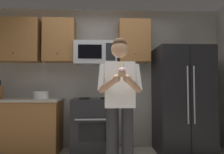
{
  "coord_description": "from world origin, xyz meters",
  "views": [
    {
      "loc": [
        -0.02,
        -2.27,
        1.12
      ],
      "look_at": [
        0.1,
        0.43,
        1.25
      ],
      "focal_mm": 33.74,
      "sensor_mm": 36.0,
      "label": 1
    }
  ],
  "objects_px": {
    "oven_range": "(95,126)",
    "cupcake": "(122,72)",
    "microwave": "(96,53)",
    "bowl_large_white": "(41,95)",
    "person": "(120,97)",
    "refrigerator": "(182,100)"
  },
  "relations": [
    {
      "from": "refrigerator",
      "to": "cupcake",
      "type": "bearing_deg",
      "value": -133.31
    },
    {
      "from": "bowl_large_white",
      "to": "cupcake",
      "type": "xyz_separation_m",
      "value": [
        1.28,
        -1.29,
        0.31
      ]
    },
    {
      "from": "oven_range",
      "to": "person",
      "type": "height_order",
      "value": "person"
    },
    {
      "from": "oven_range",
      "to": "cupcake",
      "type": "xyz_separation_m",
      "value": [
        0.35,
        -1.26,
        0.83
      ]
    },
    {
      "from": "oven_range",
      "to": "microwave",
      "type": "height_order",
      "value": "microwave"
    },
    {
      "from": "bowl_large_white",
      "to": "person",
      "type": "distance_m",
      "value": 1.6
    },
    {
      "from": "oven_range",
      "to": "cupcake",
      "type": "relative_size",
      "value": 5.36
    },
    {
      "from": "microwave",
      "to": "refrigerator",
      "type": "xyz_separation_m",
      "value": [
        1.5,
        -0.16,
        -0.82
      ]
    },
    {
      "from": "refrigerator",
      "to": "bowl_large_white",
      "type": "bearing_deg",
      "value": 178.44
    },
    {
      "from": "person",
      "to": "cupcake",
      "type": "xyz_separation_m",
      "value": [
        -0.0,
        -0.33,
        0.3
      ]
    },
    {
      "from": "bowl_large_white",
      "to": "oven_range",
      "type": "bearing_deg",
      "value": -1.65
    },
    {
      "from": "oven_range",
      "to": "bowl_large_white",
      "type": "distance_m",
      "value": 1.07
    },
    {
      "from": "oven_range",
      "to": "bowl_large_white",
      "type": "bearing_deg",
      "value": 178.35
    },
    {
      "from": "cupcake",
      "to": "bowl_large_white",
      "type": "bearing_deg",
      "value": 134.73
    },
    {
      "from": "microwave",
      "to": "bowl_large_white",
      "type": "relative_size",
      "value": 2.79
    },
    {
      "from": "bowl_large_white",
      "to": "cupcake",
      "type": "bearing_deg",
      "value": -45.27
    },
    {
      "from": "oven_range",
      "to": "person",
      "type": "bearing_deg",
      "value": -69.74
    },
    {
      "from": "microwave",
      "to": "bowl_large_white",
      "type": "bearing_deg",
      "value": -174.35
    },
    {
      "from": "refrigerator",
      "to": "bowl_large_white",
      "type": "distance_m",
      "value": 2.44
    },
    {
      "from": "person",
      "to": "refrigerator",
      "type": "bearing_deg",
      "value": 37.81
    },
    {
      "from": "refrigerator",
      "to": "person",
      "type": "relative_size",
      "value": 1.02
    },
    {
      "from": "person",
      "to": "bowl_large_white",
      "type": "bearing_deg",
      "value": 143.04
    }
  ]
}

